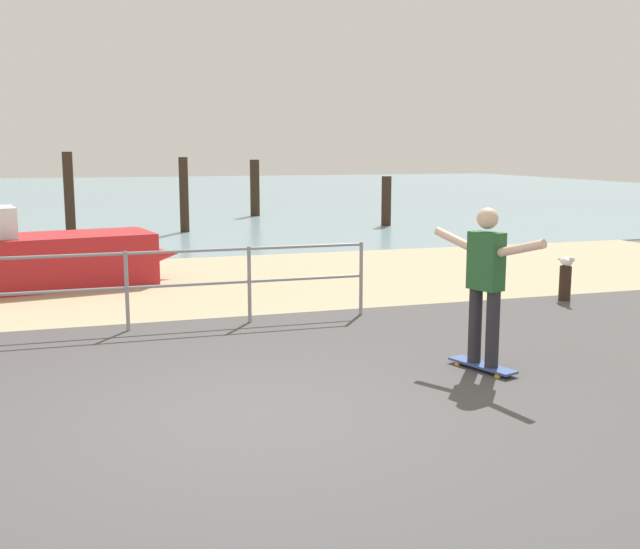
{
  "coord_description": "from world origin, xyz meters",
  "views": [
    {
      "loc": [
        -1.2,
        -6.21,
        2.32
      ],
      "look_at": [
        1.38,
        2.0,
        0.9
      ],
      "focal_mm": 42.63,
      "sensor_mm": 36.0,
      "label": 1
    }
  ],
  "objects_px": {
    "sailboat": "(27,259)",
    "seagull": "(567,261)",
    "bollard_short": "(565,284)",
    "skateboard": "(482,366)",
    "skateboarder": "(486,277)"
  },
  "relations": [
    {
      "from": "sailboat",
      "to": "skateboarder",
      "type": "bearing_deg",
      "value": -53.33
    },
    {
      "from": "sailboat",
      "to": "seagull",
      "type": "xyz_separation_m",
      "value": [
        7.95,
        -3.57,
        0.11
      ]
    },
    {
      "from": "skateboarder",
      "to": "seagull",
      "type": "xyz_separation_m",
      "value": [
        3.09,
        2.96,
        -0.39
      ]
    },
    {
      "from": "skateboarder",
      "to": "bollard_short",
      "type": "bearing_deg",
      "value": 43.86
    },
    {
      "from": "sailboat",
      "to": "seagull",
      "type": "height_order",
      "value": "sailboat"
    },
    {
      "from": "sailboat",
      "to": "skateboarder",
      "type": "height_order",
      "value": "sailboat"
    },
    {
      "from": "sailboat",
      "to": "bollard_short",
      "type": "distance_m",
      "value": 8.71
    },
    {
      "from": "bollard_short",
      "to": "skateboarder",
      "type": "bearing_deg",
      "value": -136.14
    },
    {
      "from": "bollard_short",
      "to": "skateboard",
      "type": "bearing_deg",
      "value": -136.14
    },
    {
      "from": "bollard_short",
      "to": "seagull",
      "type": "xyz_separation_m",
      "value": [
        -0.0,
        -0.02,
        0.35
      ]
    },
    {
      "from": "seagull",
      "to": "bollard_short",
      "type": "bearing_deg",
      "value": 79.02
    },
    {
      "from": "skateboarder",
      "to": "bollard_short",
      "type": "xyz_separation_m",
      "value": [
        3.1,
        2.98,
        -0.74
      ]
    },
    {
      "from": "sailboat",
      "to": "skateboarder",
      "type": "xyz_separation_m",
      "value": [
        4.86,
        -6.52,
        0.5
      ]
    },
    {
      "from": "sailboat",
      "to": "bollard_short",
      "type": "relative_size",
      "value": 9.16
    },
    {
      "from": "sailboat",
      "to": "bollard_short",
      "type": "height_order",
      "value": "sailboat"
    }
  ]
}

